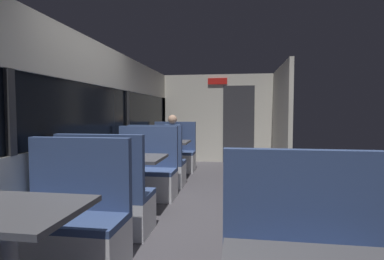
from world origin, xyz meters
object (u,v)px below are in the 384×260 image
Objects in this scene: bench_near_window_facing_entry at (71,229)px; bench_mid_window_facing_end at (107,203)px; dining_table_near_window at (8,223)px; bench_far_window_facing_end at (158,168)px; dining_table_mid_window at (129,164)px; bench_mid_window_facing_entry at (145,176)px; seated_passenger at (173,147)px; dining_table_far_window at (166,146)px; bench_far_window_facing_entry at (174,156)px; coffee_cup_primary at (130,152)px.

bench_near_window_facing_entry and bench_mid_window_facing_end have the same top height.
bench_far_window_facing_end is at bearing 90.00° from dining_table_near_window.
bench_mid_window_facing_entry reaches higher than dining_table_mid_window.
bench_near_window_facing_entry is 0.72m from bench_mid_window_facing_end.
dining_table_near_window is 4.87m from seated_passenger.
seated_passenger is (0.00, 4.87, -0.10)m from dining_table_near_window.
bench_mid_window_facing_end is 2.84m from dining_table_far_window.
seated_passenger reaches higher than dining_table_far_window.
seated_passenger is at bearing 90.00° from bench_near_window_facing_entry.
bench_mid_window_facing_end is 1.00× the size of bench_far_window_facing_end.
dining_table_far_window is 0.77m from bench_far_window_facing_entry.
dining_table_near_window is at bearing -90.00° from seated_passenger.
bench_near_window_facing_entry is at bearing -89.22° from coffee_cup_primary.
seated_passenger reaches higher than bench_far_window_facing_entry.
bench_mid_window_facing_end is at bearing 90.00° from dining_table_near_window.
dining_table_mid_window is 1.46m from bench_far_window_facing_end.
dining_table_mid_window is 0.71× the size of seated_passenger.
dining_table_mid_window is 0.77m from bench_mid_window_facing_entry.
bench_far_window_facing_end is at bearing -90.00° from seated_passenger.
dining_table_mid_window is at bearing 90.00° from bench_near_window_facing_entry.
bench_mid_window_facing_end is (0.00, -0.70, -0.31)m from dining_table_mid_window.
bench_far_window_facing_end reaches higher than dining_table_mid_window.
dining_table_mid_window is at bearing 90.00° from dining_table_near_window.
dining_table_near_window is at bearing -90.00° from bench_mid_window_facing_end.
coffee_cup_primary is at bearing -91.85° from bench_mid_window_facing_entry.
dining_table_far_window is at bearing 89.43° from coffee_cup_primary.
bench_far_window_facing_entry is 12.22× the size of coffee_cup_primary.
bench_mid_window_facing_end and bench_mid_window_facing_entry have the same top height.
bench_mid_window_facing_end is at bearing -88.50° from coffee_cup_primary.
bench_mid_window_facing_entry is 0.72m from bench_far_window_facing_end.
bench_far_window_facing_entry is (0.00, 0.70, -0.31)m from dining_table_far_window.
bench_mid_window_facing_entry is at bearing -90.00° from seated_passenger.
coffee_cup_primary is at bearing 91.50° from bench_mid_window_facing_end.
seated_passenger reaches higher than coffee_cup_primary.
bench_mid_window_facing_end is 3.52m from bench_far_window_facing_entry.
bench_mid_window_facing_entry is 2.06m from seated_passenger.
seated_passenger reaches higher than bench_mid_window_facing_end.
coffee_cup_primary is (-0.02, 1.50, 0.46)m from bench_near_window_facing_entry.
dining_table_mid_window is 2.12m from dining_table_far_window.
dining_table_far_window is 10.00× the size of coffee_cup_primary.
dining_table_far_window is at bearing 90.00° from bench_mid_window_facing_end.
bench_near_window_facing_entry reaches higher than dining_table_far_window.
dining_table_mid_window is at bearing -90.00° from seated_passenger.
bench_mid_window_facing_end is at bearing -90.00° from dining_table_far_window.
dining_table_far_window is 0.71× the size of seated_passenger.
bench_far_window_facing_end is at bearing -90.00° from dining_table_far_window.
bench_mid_window_facing_end is 0.87× the size of seated_passenger.
dining_table_mid_window is at bearing -90.00° from bench_mid_window_facing_entry.
bench_near_window_facing_entry and bench_far_window_facing_end have the same top height.
bench_mid_window_facing_entry is at bearing 90.00° from bench_mid_window_facing_end.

